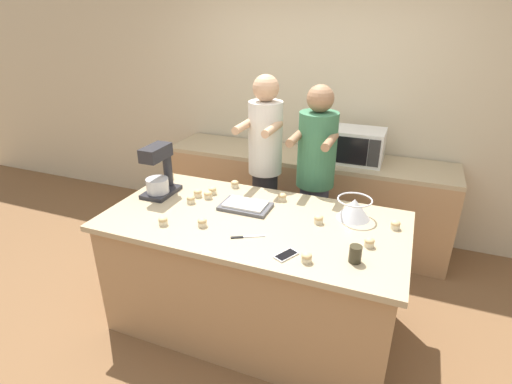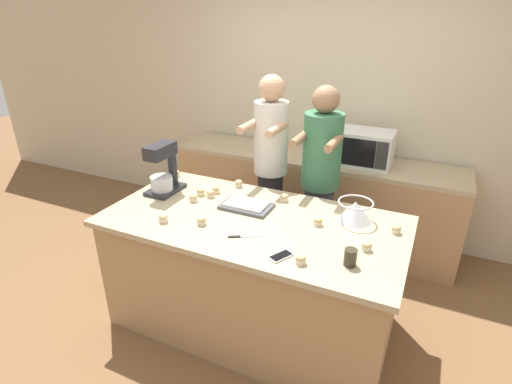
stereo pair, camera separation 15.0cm
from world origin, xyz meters
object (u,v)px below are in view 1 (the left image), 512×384
object	(u,v)px
stand_mixer	(159,173)
cupcake_8	(395,225)
cupcake_10	(307,257)
microwave_oven	(356,146)
cupcake_9	(202,222)
cupcake_7	(163,221)
cupcake_11	(235,184)
cupcake_1	(198,193)
cupcake_3	(170,175)
person_right	(315,181)
cupcake_6	(213,190)
knife	(245,237)
cupcake_5	(369,242)
cupcake_12	(208,195)
person_left	(265,169)
baking_tray	(245,206)
cupcake_2	(191,199)
drinking_glass	(355,254)
cell_phone	(286,255)
cupcake_0	(319,219)
cupcake_4	(282,197)
mixing_bowl	(354,208)

from	to	relation	value
stand_mixer	cupcake_8	xyz separation A→B (m)	(1.73, 0.10, -0.14)
cupcake_10	microwave_oven	bearing A→B (deg)	90.34
microwave_oven	cupcake_9	distance (m)	1.79
cupcake_7	cupcake_11	size ratio (longest dim) A/B	1.00
cupcake_1	cupcake_8	xyz separation A→B (m)	(1.44, 0.04, 0.00)
microwave_oven	cupcake_8	world-z (taller)	microwave_oven
stand_mixer	cupcake_3	bearing A→B (deg)	109.65
person_right	cupcake_6	bearing A→B (deg)	-141.32
knife	cupcake_5	world-z (taller)	cupcake_5
cupcake_8	cupcake_12	xyz separation A→B (m)	(-1.35, -0.04, 0.00)
person_left	stand_mixer	bearing A→B (deg)	-131.35
cupcake_9	stand_mixer	bearing A→B (deg)	148.48
baking_tray	cupcake_2	distance (m)	0.41
person_right	drinking_glass	xyz separation A→B (m)	(0.50, -1.07, 0.05)
cupcake_2	cupcake_7	world-z (taller)	same
knife	cupcake_3	distance (m)	1.17
knife	cupcake_2	bearing A→B (deg)	151.81
person_left	cell_phone	xyz separation A→B (m)	(0.57, -1.15, -0.04)
cupcake_2	cupcake_3	bearing A→B (deg)	139.34
cupcake_6	cupcake_0	bearing A→B (deg)	-10.18
person_left	knife	xyz separation A→B (m)	(0.26, -1.05, -0.04)
cupcake_7	cupcake_10	bearing A→B (deg)	-3.83
knife	cupcake_2	distance (m)	0.64
cell_phone	cupcake_7	world-z (taller)	cupcake_7
knife	cupcake_4	size ratio (longest dim) A/B	3.29
cupcake_12	cupcake_8	bearing A→B (deg)	1.59
cell_phone	cupcake_3	xyz separation A→B (m)	(-1.27, 0.76, 0.02)
cupcake_10	cupcake_4	bearing A→B (deg)	118.10
cupcake_4	cupcake_6	bearing A→B (deg)	-170.71
cupcake_2	cupcake_3	world-z (taller)	same
cupcake_0	cupcake_2	world-z (taller)	same
stand_mixer	microwave_oven	world-z (taller)	stand_mixer
microwave_oven	cupcake_5	xyz separation A→B (m)	(0.32, -1.47, -0.13)
cupcake_2	cupcake_10	bearing A→B (deg)	-23.10
microwave_oven	drinking_glass	distance (m)	1.69
mixing_bowl	cupcake_12	bearing A→B (deg)	-175.27
knife	cupcake_11	distance (m)	0.79
cupcake_7	cupcake_5	bearing A→B (deg)	10.00
cupcake_10	cupcake_0	bearing A→B (deg)	95.43
cupcake_11	cupcake_12	distance (m)	0.28
knife	cupcake_8	distance (m)	0.98
microwave_oven	cupcake_12	distance (m)	1.53
drinking_glass	person_left	bearing A→B (deg)	131.53
cupcake_4	cupcake_11	world-z (taller)	same
cupcake_3	cupcake_9	bearing A→B (deg)	-43.80
cupcake_5	cupcake_0	bearing A→B (deg)	153.81
cupcake_6	cupcake_12	world-z (taller)	same
cell_phone	stand_mixer	bearing A→B (deg)	158.20
microwave_oven	cupcake_9	bearing A→B (deg)	-114.44
cupcake_5	cupcake_8	bearing A→B (deg)	65.37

